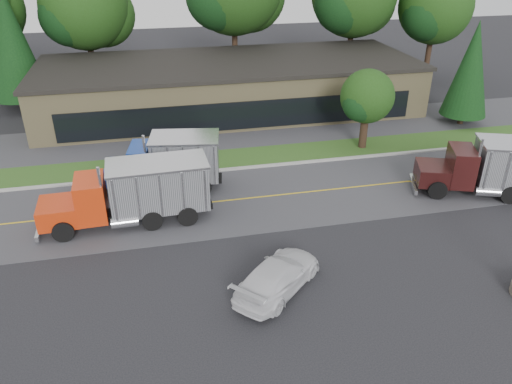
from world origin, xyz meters
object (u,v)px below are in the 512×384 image
(dump_truck_blue, at_px, (170,161))
(dump_truck_maroon, at_px, (498,166))
(rally_car, at_px, (278,275))
(dump_truck_red, at_px, (136,191))

(dump_truck_blue, bearing_deg, dump_truck_maroon, 174.65)
(rally_car, bearing_deg, dump_truck_red, -5.04)
(dump_truck_red, relative_size, rally_car, 1.80)
(rally_car, bearing_deg, dump_truck_blue, -24.41)
(dump_truck_maroon, relative_size, rally_car, 1.67)
(dump_truck_red, relative_size, dump_truck_maroon, 1.07)
(dump_truck_red, xyz_separation_m, rally_car, (5.94, -7.42, -1.07))
(dump_truck_red, bearing_deg, dump_truck_blue, -121.15)
(dump_truck_maroon, distance_m, rally_car, 16.27)
(dump_truck_red, relative_size, dump_truck_blue, 1.28)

